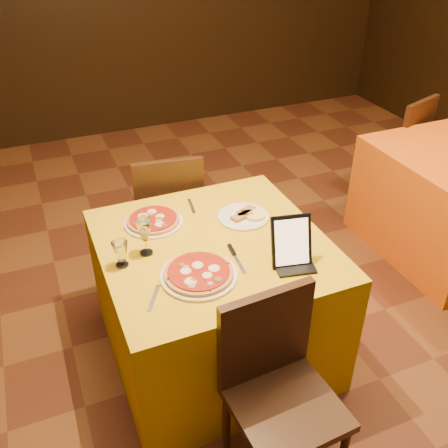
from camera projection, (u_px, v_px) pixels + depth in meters
name	position (u px, v px, depth m)	size (l,w,h in m)	color
floor	(280.00, 344.00, 2.92)	(6.00, 7.00, 0.01)	#5E2D19
main_table	(214.00, 299.00, 2.68)	(1.10, 1.10, 0.75)	gold
chair_main_near	(286.00, 407.00, 2.02)	(0.39, 0.39, 0.91)	black
chair_main_far	(167.00, 211.00, 3.28)	(0.47, 0.47, 0.91)	black
chair_side_far	(391.00, 148.00, 4.10)	(0.38, 0.38, 0.91)	black
pizza_near	(199.00, 274.00, 2.24)	(0.35, 0.35, 0.03)	white
pizza_far	(153.00, 221.00, 2.61)	(0.31, 0.31, 0.03)	white
cutlet_dish	(243.00, 216.00, 2.66)	(0.27, 0.27, 0.03)	white
wine_glass	(145.00, 237.00, 2.35)	(0.07, 0.07, 0.19)	#D4C378
water_glass	(121.00, 254.00, 2.29)	(0.06, 0.06, 0.13)	white
tablet	(291.00, 241.00, 2.28)	(0.19, 0.02, 0.24)	black
knife	(238.00, 261.00, 2.34)	(0.20, 0.02, 0.01)	silver
fork_near	(154.00, 298.00, 2.13)	(0.16, 0.02, 0.01)	#ADADB4
fork_far	(192.00, 206.00, 2.76)	(0.16, 0.02, 0.01)	silver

